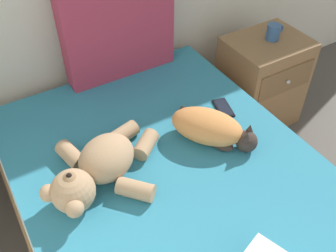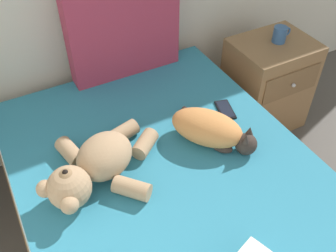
{
  "view_description": "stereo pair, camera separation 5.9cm",
  "coord_description": "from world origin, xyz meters",
  "px_view_note": "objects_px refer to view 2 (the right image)",
  "views": [
    {
      "loc": [
        0.43,
        1.88,
        1.81
      ],
      "look_at": [
        1.1,
        3.01,
        0.59
      ],
      "focal_mm": 41.26,
      "sensor_mm": 36.0,
      "label": 1
    },
    {
      "loc": [
        0.48,
        1.85,
        1.81
      ],
      "look_at": [
        1.1,
        3.01,
        0.59
      ],
      "focal_mm": 41.26,
      "sensor_mm": 36.0,
      "label": 2
    }
  ],
  "objects_px": {
    "patterned_cushion": "(123,28)",
    "bed": "(181,224)",
    "cat": "(211,129)",
    "cell_phone": "(225,110)",
    "nightstand": "(267,85)",
    "mug": "(280,34)",
    "teddy_bear": "(95,166)"
  },
  "relations": [
    {
      "from": "patterned_cushion",
      "to": "mug",
      "type": "distance_m",
      "value": 0.93
    },
    {
      "from": "cell_phone",
      "to": "mug",
      "type": "height_order",
      "value": "mug"
    },
    {
      "from": "cat",
      "to": "cell_phone",
      "type": "height_order",
      "value": "cat"
    },
    {
      "from": "teddy_bear",
      "to": "bed",
      "type": "bearing_deg",
      "value": -36.72
    },
    {
      "from": "cat",
      "to": "teddy_bear",
      "type": "bearing_deg",
      "value": 176.59
    },
    {
      "from": "nightstand",
      "to": "cat",
      "type": "bearing_deg",
      "value": -149.53
    },
    {
      "from": "teddy_bear",
      "to": "cat",
      "type": "bearing_deg",
      "value": -3.41
    },
    {
      "from": "nightstand",
      "to": "cell_phone",
      "type": "bearing_deg",
      "value": -152.22
    },
    {
      "from": "teddy_bear",
      "to": "nightstand",
      "type": "distance_m",
      "value": 1.38
    },
    {
      "from": "teddy_bear",
      "to": "mug",
      "type": "bearing_deg",
      "value": 17.31
    },
    {
      "from": "cat",
      "to": "nightstand",
      "type": "distance_m",
      "value": 0.91
    },
    {
      "from": "cell_phone",
      "to": "teddy_bear",
      "type": "bearing_deg",
      "value": -171.34
    },
    {
      "from": "cat",
      "to": "mug",
      "type": "distance_m",
      "value": 0.88
    },
    {
      "from": "nightstand",
      "to": "bed",
      "type": "bearing_deg",
      "value": -147.97
    },
    {
      "from": "cat",
      "to": "bed",
      "type": "bearing_deg",
      "value": -143.7
    },
    {
      "from": "cat",
      "to": "cell_phone",
      "type": "distance_m",
      "value": 0.24
    },
    {
      "from": "cat",
      "to": "teddy_bear",
      "type": "xyz_separation_m",
      "value": [
        -0.54,
        0.03,
        0.01
      ]
    },
    {
      "from": "bed",
      "to": "teddy_bear",
      "type": "bearing_deg",
      "value": 143.28
    },
    {
      "from": "patterned_cushion",
      "to": "cell_phone",
      "type": "distance_m",
      "value": 0.69
    },
    {
      "from": "patterned_cushion",
      "to": "cat",
      "type": "bearing_deg",
      "value": -81.21
    },
    {
      "from": "patterned_cushion",
      "to": "bed",
      "type": "bearing_deg",
      "value": -99.04
    },
    {
      "from": "cat",
      "to": "cell_phone",
      "type": "bearing_deg",
      "value": 37.61
    },
    {
      "from": "patterned_cushion",
      "to": "cell_phone",
      "type": "xyz_separation_m",
      "value": [
        0.3,
        -0.57,
        -0.27
      ]
    },
    {
      "from": "mug",
      "to": "patterned_cushion",
      "type": "bearing_deg",
      "value": 162.87
    },
    {
      "from": "cat",
      "to": "cell_phone",
      "type": "relative_size",
      "value": 2.67
    },
    {
      "from": "bed",
      "to": "patterned_cushion",
      "type": "relative_size",
      "value": 3.17
    },
    {
      "from": "patterned_cushion",
      "to": "cat",
      "type": "distance_m",
      "value": 0.75
    },
    {
      "from": "teddy_bear",
      "to": "patterned_cushion",
      "type": "bearing_deg",
      "value": 57.34
    },
    {
      "from": "bed",
      "to": "cat",
      "type": "xyz_separation_m",
      "value": [
        0.25,
        0.19,
        0.34
      ]
    },
    {
      "from": "patterned_cushion",
      "to": "nightstand",
      "type": "distance_m",
      "value": 1.02
    },
    {
      "from": "teddy_bear",
      "to": "cell_phone",
      "type": "distance_m",
      "value": 0.74
    },
    {
      "from": "cat",
      "to": "nightstand",
      "type": "bearing_deg",
      "value": 30.47
    }
  ]
}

